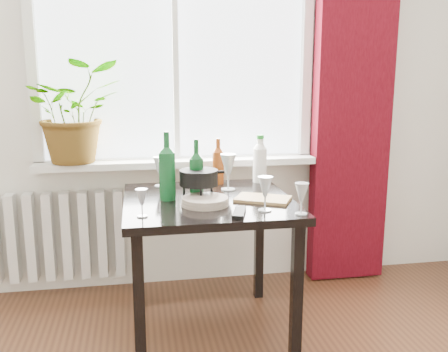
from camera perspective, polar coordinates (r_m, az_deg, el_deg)
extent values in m
cube|color=white|center=(3.14, -5.66, 15.86)|extent=(1.72, 0.08, 1.62)
cube|color=white|center=(3.11, -5.27, 1.57)|extent=(1.72, 0.20, 0.04)
cube|color=#3C050D|center=(3.32, 14.58, 10.07)|extent=(0.50, 0.12, 2.56)
cube|color=silver|center=(3.28, -18.43, -6.51)|extent=(0.80, 0.10, 0.55)
cube|color=black|center=(2.56, -1.84, -3.05)|extent=(0.85, 0.85, 0.04)
cube|color=black|center=(2.33, -9.65, -14.58)|extent=(0.05, 0.05, 0.70)
cube|color=black|center=(3.00, -9.81, -8.39)|extent=(0.05, 0.05, 0.70)
cube|color=black|center=(2.43, 8.28, -13.28)|extent=(0.05, 0.05, 0.70)
cube|color=black|center=(3.08, 4.01, -7.66)|extent=(0.05, 0.05, 0.70)
imported|color=#256C1D|center=(3.08, -16.69, 7.05)|extent=(0.65, 0.60, 0.60)
cylinder|color=#BFAF9E|center=(2.43, -2.17, -2.89)|extent=(0.29, 0.29, 0.04)
cube|color=black|center=(2.28, 1.75, -4.20)|extent=(0.10, 0.18, 0.02)
cube|color=#AD864E|center=(2.53, 4.47, -2.61)|extent=(0.32, 0.28, 0.01)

